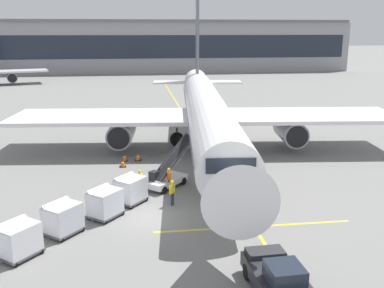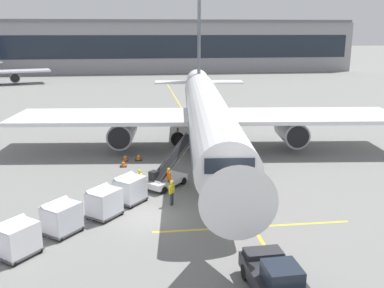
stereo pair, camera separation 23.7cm
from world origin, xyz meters
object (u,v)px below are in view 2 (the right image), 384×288
baggage_cart_lead (129,189)px  ground_crew_marshaller (140,179)px  pushback_tug (276,278)px  baggage_cart_third (61,217)px  safety_cone_engine_keepout (123,163)px  safety_cone_wingtip (138,157)px  baggage_cart_second (104,202)px  belt_loader (167,174)px  ground_crew_by_loader (172,191)px  ground_crew_by_carts (169,178)px  safety_cone_nose_mark (125,157)px  baggage_cart_fourth (17,238)px  parked_airplane (207,111)px

baggage_cart_lead → ground_crew_marshaller: size_ratio=1.50×
pushback_tug → ground_crew_marshaller: 14.68m
baggage_cart_third → safety_cone_engine_keepout: (3.17, 12.47, -0.69)m
safety_cone_wingtip → baggage_cart_second: bearing=-100.4°
belt_loader → baggage_cart_third: size_ratio=1.74×
ground_crew_by_loader → ground_crew_by_carts: bearing=89.8°
safety_cone_engine_keepout → safety_cone_wingtip: (1.31, 1.77, 0.01)m
ground_crew_by_loader → ground_crew_marshaller: 3.33m
pushback_tug → ground_crew_by_carts: (-3.69, 13.61, 0.17)m
belt_loader → safety_cone_nose_mark: 7.89m
baggage_cart_lead → safety_cone_nose_mark: size_ratio=4.19×
belt_loader → baggage_cart_fourth: size_ratio=1.74×
safety_cone_nose_mark → baggage_cart_second: bearing=-94.9°
pushback_tug → safety_cone_engine_keepout: size_ratio=7.02×
baggage_cart_fourth → ground_crew_by_carts: bearing=45.2°
baggage_cart_third → baggage_cart_lead: bearing=47.7°
baggage_cart_fourth → baggage_cart_lead: bearing=49.3°
belt_loader → ground_crew_by_carts: belt_loader is taller
baggage_cart_lead → ground_crew_by_carts: bearing=34.8°
pushback_tug → baggage_cart_third: bearing=144.2°
parked_airplane → belt_loader: size_ratio=10.46×
pushback_tug → ground_crew_by_carts: pushback_tug is taller
safety_cone_engine_keepout → baggage_cart_lead: bearing=-85.4°
ground_crew_by_loader → safety_cone_engine_keepout: ground_crew_by_loader is taller
baggage_cart_second → baggage_cart_third: size_ratio=1.00×
baggage_cart_lead → ground_crew_by_carts: 3.42m
baggage_cart_lead → parked_airplane: bearing=60.7°
belt_loader → ground_crew_by_loader: 3.69m
parked_airplane → safety_cone_nose_mark: size_ratio=76.29×
baggage_cart_fourth → ground_crew_marshaller: bearing=52.9°
ground_crew_by_carts → ground_crew_marshaller: (-2.11, -0.13, 0.00)m
ground_crew_marshaller → baggage_cart_second: bearing=-119.7°
parked_airplane → safety_cone_engine_keepout: (-8.07, -4.96, -3.44)m
ground_crew_marshaller → parked_airplane: bearing=59.5°
baggage_cart_third → ground_crew_by_loader: bearing=27.4°
baggage_cart_fourth → pushback_tug: 13.19m
parked_airplane → baggage_cart_third: size_ratio=18.20×
parked_airplane → safety_cone_engine_keepout: parked_airplane is taller
safety_cone_nose_mark → belt_loader: bearing=-65.1°
ground_crew_by_carts → safety_cone_engine_keepout: (-3.47, 6.31, -0.69)m
baggage_cart_second → ground_crew_by_loader: bearing=17.7°
baggage_cart_fourth → ground_crew_marshaller: (6.38, 8.43, -0.00)m
ground_crew_by_carts → safety_cone_engine_keepout: ground_crew_by_carts is taller
baggage_cart_third → safety_cone_wingtip: size_ratio=4.00×
baggage_cart_fourth → safety_cone_nose_mark: bearing=72.8°
belt_loader → ground_crew_by_carts: 0.97m
baggage_cart_lead → baggage_cart_fourth: 8.72m
ground_crew_marshaller → safety_cone_wingtip: bearing=90.3°
baggage_cart_third → safety_cone_nose_mark: 14.66m
baggage_cart_fourth → parked_airplane: bearing=56.6°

